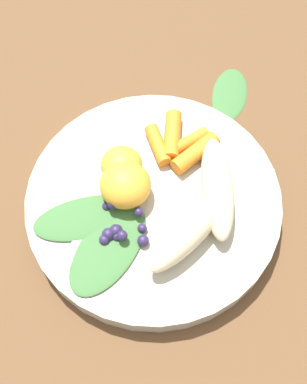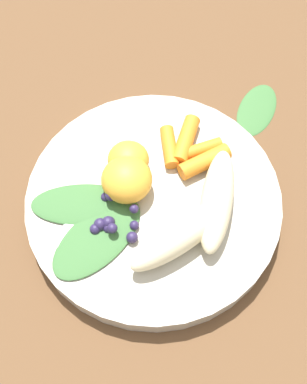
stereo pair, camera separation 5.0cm
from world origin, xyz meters
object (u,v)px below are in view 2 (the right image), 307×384
object	(u,v)px
bowl	(154,202)
kale_leaf_stray	(256,108)
banana_peeled_right	(181,235)
orange_segment_near	(127,180)
banana_peeled_left	(217,200)

from	to	relation	value
bowl	kale_leaf_stray	size ratio (longest dim) A/B	3.19
banana_peeled_right	orange_segment_near	bearing A→B (deg)	96.85
banana_peeled_left	banana_peeled_right	world-z (taller)	same
banana_peeled_right	orange_segment_near	world-z (taller)	orange_segment_near
bowl	orange_segment_near	bearing A→B (deg)	25.48
orange_segment_near	kale_leaf_stray	xyz separation A→B (m)	(-0.02, -0.20, -0.05)
bowl	banana_peeled_left	distance (m)	0.07
banana_peeled_left	bowl	bearing A→B (deg)	89.90
banana_peeled_left	orange_segment_near	size ratio (longest dim) A/B	2.24
banana_peeled_left	banana_peeled_right	bearing A→B (deg)	146.73
bowl	banana_peeled_right	distance (m)	0.07
banana_peeled_left	kale_leaf_stray	distance (m)	0.17
bowl	orange_segment_near	xyz separation A→B (m)	(0.03, 0.01, 0.03)
orange_segment_near	kale_leaf_stray	distance (m)	0.21
orange_segment_near	kale_leaf_stray	world-z (taller)	orange_segment_near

